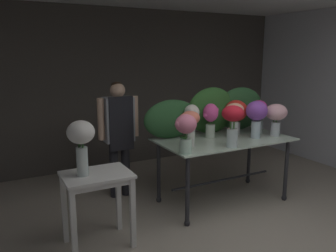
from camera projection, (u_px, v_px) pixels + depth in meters
ground_plane at (189, 197)px, 4.79m from camera, size 8.28×8.28×0.00m
wall_back at (135, 88)px, 6.14m from camera, size 5.88×0.12×2.69m
display_table_glass at (224, 149)px, 4.51m from camera, size 1.72×0.94×0.87m
side_table_white at (97, 185)px, 3.47m from camera, size 0.67×0.50×0.77m
florist at (119, 128)px, 4.64m from camera, size 0.57×0.24×1.58m
foliage_backdrop at (212, 112)px, 4.75m from camera, size 1.90×0.23×0.63m
vase_crimson_freesia at (233, 120)px, 4.01m from camera, size 0.26×0.26×0.50m
vase_rosy_snapdragons at (186, 130)px, 3.77m from camera, size 0.25×0.24×0.44m
vase_peach_anemones at (234, 116)px, 4.43m from camera, size 0.23×0.23×0.46m
vase_coral_hydrangea at (190, 124)px, 4.06m from camera, size 0.24×0.23×0.42m
vase_fuchsia_roses at (211, 118)px, 4.48m from camera, size 0.23×0.20×0.45m
vase_magenta_ranunculus at (259, 113)px, 4.76m from camera, size 0.26×0.23×0.45m
vase_ivory_tulips at (192, 117)px, 4.40m from camera, size 0.19×0.19×0.45m
vase_scarlet_lilies at (236, 113)px, 4.69m from camera, size 0.34×0.31×0.46m
vase_blush_peonies at (276, 115)px, 4.57m from camera, size 0.29×0.29×0.43m
vase_violet_stock at (256, 114)px, 4.46m from camera, size 0.28×0.28×0.48m
vase_white_roses_tall at (81, 140)px, 3.31m from camera, size 0.27×0.27×0.55m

